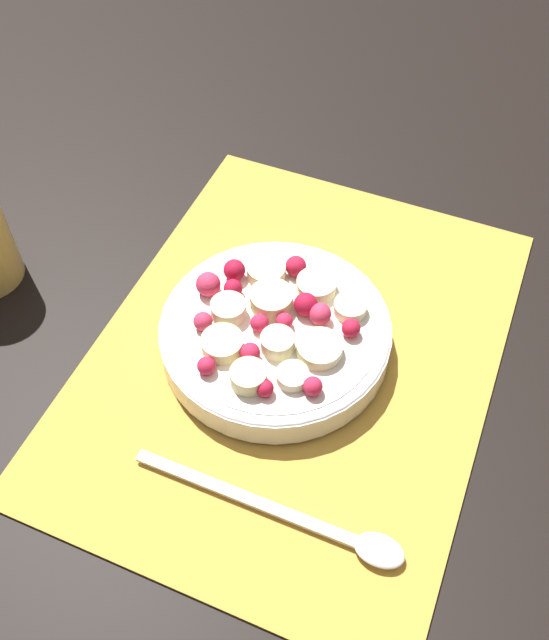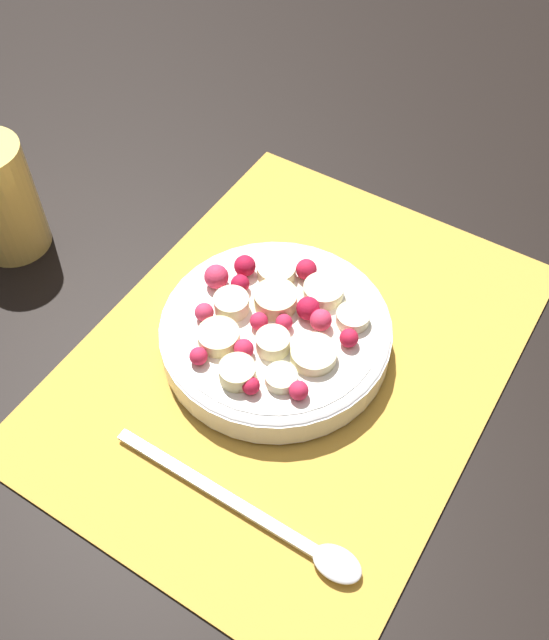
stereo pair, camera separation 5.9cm
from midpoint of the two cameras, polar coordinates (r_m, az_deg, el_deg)
The scene contains 4 objects.
ground_plane at distance 0.62m, azimuth -1.06°, elevation -2.95°, with size 3.00×3.00×0.00m, color black.
placemat at distance 0.62m, azimuth -1.07°, elevation -2.79°, with size 0.44×0.33×0.01m.
fruit_bowl at distance 0.60m, azimuth -2.82°, elevation -1.14°, with size 0.20×0.20×0.05m.
spoon at distance 0.54m, azimuth -0.05°, elevation -16.30°, with size 0.03×0.21×0.01m.
Camera 1 is at (-0.34, -0.12, 0.51)m, focal length 40.00 mm.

